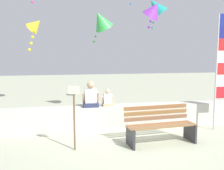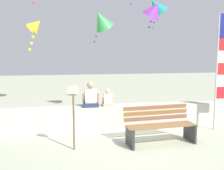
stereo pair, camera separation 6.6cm
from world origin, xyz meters
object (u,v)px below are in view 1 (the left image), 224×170
(person_adult, at_px, (91,97))
(sign_post, at_px, (74,113))
(kite_yellow, at_px, (36,25))
(kite_purple, at_px, (154,10))
(person_child, at_px, (108,99))
(kite_teal, at_px, (156,7))
(kite_green, at_px, (101,20))
(flag_banner, at_px, (221,63))
(park_bench, at_px, (160,126))

(person_adult, bearing_deg, sign_post, -110.07)
(kite_yellow, bearing_deg, kite_purple, -2.94)
(person_child, relative_size, kite_teal, 0.41)
(person_adult, relative_size, person_child, 1.45)
(kite_green, bearing_deg, kite_yellow, -150.72)
(kite_purple, xyz_separation_m, kite_teal, (0.68, 1.68, 0.40))
(person_child, height_order, flag_banner, flag_banner)
(kite_yellow, bearing_deg, park_bench, -34.58)
(person_child, xyz_separation_m, sign_post, (-1.02, -1.46, -0.01))
(flag_banner, bearing_deg, kite_yellow, 164.85)
(flag_banner, bearing_deg, kite_purple, 142.48)
(person_adult, bearing_deg, person_child, 0.03)
(park_bench, relative_size, person_adult, 2.41)
(person_adult, height_order, kite_teal, kite_teal)
(person_adult, distance_m, kite_green, 3.06)
(kite_yellow, bearing_deg, flag_banner, -15.15)
(flag_banner, relative_size, kite_green, 2.74)
(kite_green, bearing_deg, person_child, -93.02)
(person_adult, bearing_deg, kite_purple, 14.99)
(park_bench, xyz_separation_m, kite_green, (-0.95, 3.25, 2.88))
(kite_purple, relative_size, kite_teal, 0.77)
(kite_green, bearing_deg, park_bench, -73.74)
(park_bench, bearing_deg, kite_teal, 72.01)
(park_bench, xyz_separation_m, flag_banner, (2.04, 0.71, 1.48))
(person_adult, bearing_deg, kite_yellow, 154.22)
(person_adult, height_order, flag_banner, flag_banner)
(park_bench, height_order, person_child, person_child)
(flag_banner, relative_size, sign_post, 2.23)
(park_bench, xyz_separation_m, sign_post, (-2.06, -0.09, 0.43))
(park_bench, bearing_deg, kite_yellow, 145.42)
(flag_banner, bearing_deg, park_bench, -160.66)
(kite_purple, distance_m, sign_post, 4.17)
(kite_purple, bearing_deg, kite_green, 136.84)
(park_bench, distance_m, kite_yellow, 4.47)
(kite_purple, height_order, kite_yellow, kite_purple)
(person_adult, height_order, kite_green, kite_green)
(park_bench, height_order, kite_teal, kite_teal)
(person_child, bearing_deg, park_bench, -52.49)
(park_bench, bearing_deg, person_adult, 138.32)
(kite_teal, height_order, sign_post, kite_teal)
(kite_teal, height_order, kite_yellow, kite_teal)
(flag_banner, distance_m, kite_green, 4.16)
(park_bench, distance_m, person_child, 1.78)
(park_bench, xyz_separation_m, kite_yellow, (-3.02, 2.08, 2.55))
(kite_green, distance_m, sign_post, 4.29)
(flag_banner, height_order, kite_yellow, kite_yellow)
(person_child, height_order, sign_post, sign_post)
(person_adult, distance_m, person_child, 0.49)
(park_bench, bearing_deg, sign_post, -177.43)
(person_child, xyz_separation_m, kite_yellow, (-1.98, 0.72, 2.10))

